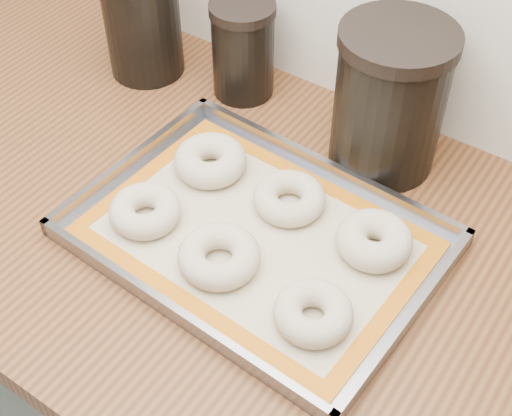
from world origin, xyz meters
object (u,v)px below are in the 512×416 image
Objects in this scene: baking_tray at (256,236)px; bagel_back_right at (374,240)px; bagel_front_left at (145,211)px; bagel_back_left at (210,160)px; canister_right at (390,100)px; canister_mid at (243,49)px; bagel_front_right at (313,313)px; bagel_back_mid at (289,198)px; bagel_front_mid at (219,256)px; canister_left at (142,15)px.

bagel_back_right is at bearing 25.93° from baking_tray.
bagel_front_left is 0.98× the size of bagel_back_right.
bagel_back_left is at bearing 179.44° from bagel_back_right.
baking_tray is at bearing -104.40° from canister_right.
bagel_front_left is 0.61× the size of canister_mid.
bagel_back_right is (0.26, -0.00, 0.00)m from bagel_back_left.
bagel_front_right is 0.29m from bagel_back_left.
baking_tray is 4.95× the size of bagel_front_left.
bagel_front_right is at bearing -3.05° from bagel_front_left.
bagel_front_right is 0.19m from bagel_back_mid.
bagel_back_right is (0.14, 0.07, 0.02)m from baking_tray.
bagel_front_right is 0.60× the size of canister_mid.
bagel_front_right is at bearing -28.78° from bagel_back_left.
bagel_front_right is 0.96× the size of bagel_back_mid.
canister_right is (0.07, 0.30, 0.09)m from bagel_front_mid.
bagel_back_left is at bearing 84.09° from bagel_front_left.
canister_mid reaches higher than bagel_front_right.
canister_left reaches higher than bagel_front_mid.
bagel_back_left is at bearing -178.90° from bagel_back_mid.
bagel_front_right is at bearing -77.06° from canister_right.
bagel_front_left is at bearing -95.91° from bagel_back_left.
bagel_front_left is at bearing -155.79° from bagel_back_right.
canister_right is at bearing 55.67° from bagel_front_left.
bagel_back_left is 0.21m from canister_mid.
bagel_front_right is 0.33m from canister_right.
bagel_back_left is 0.29m from canister_left.
bagel_front_left reaches higher than baking_tray.
bagel_back_mid reaches higher than baking_tray.
canister_mid is (-0.19, 0.32, 0.06)m from bagel_front_mid.
canister_mid is at bearing 111.78° from bagel_back_left.
canister_left reaches higher than canister_mid.
bagel_back_mid is 0.13m from bagel_back_right.
bagel_front_left is at bearing 176.95° from bagel_front_right.
bagel_front_right is 0.44× the size of canister_right.
canister_left is at bearing -166.04° from canister_mid.
baking_tray is 4.83× the size of bagel_back_right.
canister_right reaches higher than canister_mid.
bagel_front_right is at bearing -48.98° from bagel_back_mid.
canister_left is (-0.36, 0.28, 0.08)m from bagel_front_mid.
canister_left is (-0.37, 0.14, 0.08)m from bagel_back_mid.
canister_left is at bearing 141.94° from bagel_front_mid.
bagel_front_mid is at bearing -138.37° from bagel_back_right.
bagel_front_left is 0.93× the size of bagel_back_left.
bagel_front_left reaches higher than bagel_back_mid.
bagel_back_mid is 1.00× the size of bagel_back_right.
bagel_back_left is at bearing -138.40° from canister_right.
bagel_back_mid is at bearing -108.50° from canister_right.
bagel_back_right is (0.13, -0.01, 0.00)m from bagel_back_mid.
bagel_front_left is 0.98× the size of bagel_back_mid.
canister_mid reaches higher than bagel_back_right.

